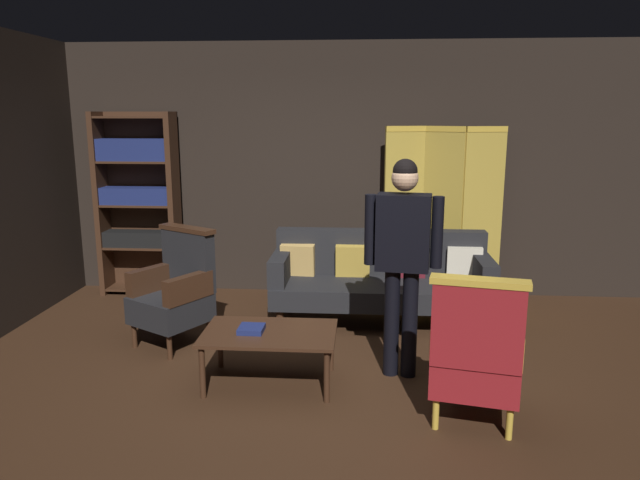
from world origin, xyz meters
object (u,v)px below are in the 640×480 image
at_px(folding_screen, 442,212).
at_px(armchair_wing_left, 176,290).
at_px(bookshelf, 138,199).
at_px(coffee_table, 270,337).
at_px(book_navy_cloth, 251,329).
at_px(armchair_gilt_accent, 476,353).
at_px(velvet_couch, 380,276).
at_px(standing_figure, 403,248).

relative_size(folding_screen, armchair_wing_left, 1.83).
bearing_deg(armchair_wing_left, bookshelf, 120.51).
relative_size(folding_screen, coffee_table, 1.90).
bearing_deg(armchair_wing_left, book_navy_cloth, -43.07).
relative_size(bookshelf, armchair_gilt_accent, 1.97).
bearing_deg(armchair_wing_left, velvet_couch, 22.03).
bearing_deg(velvet_couch, bookshelf, 164.71).
distance_m(standing_figure, book_navy_cloth, 1.30).
xyz_separation_m(velvet_couch, standing_figure, (0.12, -1.27, 0.57)).
bearing_deg(folding_screen, velvet_couch, -132.84).
height_order(velvet_couch, coffee_table, velvet_couch).
height_order(coffee_table, armchair_wing_left, armchair_wing_left).
bearing_deg(book_navy_cloth, bookshelf, 127.01).
distance_m(folding_screen, armchair_gilt_accent, 2.74).
bearing_deg(bookshelf, armchair_wing_left, -59.49).
distance_m(velvet_couch, armchair_wing_left, 1.97).
xyz_separation_m(armchair_gilt_accent, standing_figure, (-0.45, 0.70, 0.54)).
bearing_deg(bookshelf, coffee_table, -50.72).
relative_size(bookshelf, armchair_wing_left, 1.97).
relative_size(folding_screen, standing_figure, 1.12).
bearing_deg(book_navy_cloth, folding_screen, 53.09).
bearing_deg(book_navy_cloth, standing_figure, 12.19).
relative_size(armchair_gilt_accent, standing_figure, 0.61).
distance_m(folding_screen, velvet_couch, 1.13).
distance_m(armchair_gilt_accent, book_navy_cloth, 1.64).
bearing_deg(armchair_gilt_accent, coffee_table, 162.07).
xyz_separation_m(standing_figure, book_navy_cloth, (-1.13, -0.24, -0.58)).
relative_size(armchair_wing_left, book_navy_cloth, 5.44).
relative_size(bookshelf, velvet_couch, 0.97).
bearing_deg(coffee_table, armchair_gilt_accent, -17.93).
distance_m(folding_screen, bookshelf, 3.38).
bearing_deg(armchair_gilt_accent, folding_screen, 87.73).
bearing_deg(velvet_couch, standing_figure, -84.37).
bearing_deg(velvet_couch, book_navy_cloth, -123.65).
bearing_deg(folding_screen, armchair_wing_left, -149.60).
bearing_deg(armchair_gilt_accent, velvet_couch, 106.21).
xyz_separation_m(folding_screen, bookshelf, (-3.38, 0.01, 0.11)).
bearing_deg(folding_screen, standing_figure, -105.48).
xyz_separation_m(bookshelf, coffee_table, (1.83, -2.24, -0.72)).
height_order(bookshelf, coffee_table, bookshelf).
height_order(velvet_couch, armchair_gilt_accent, armchair_gilt_accent).
height_order(bookshelf, velvet_couch, bookshelf).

